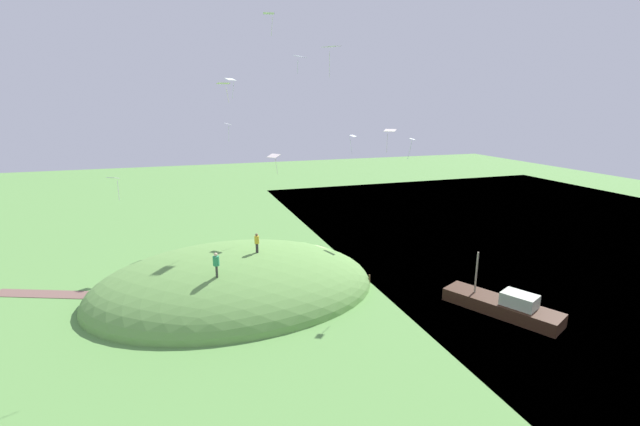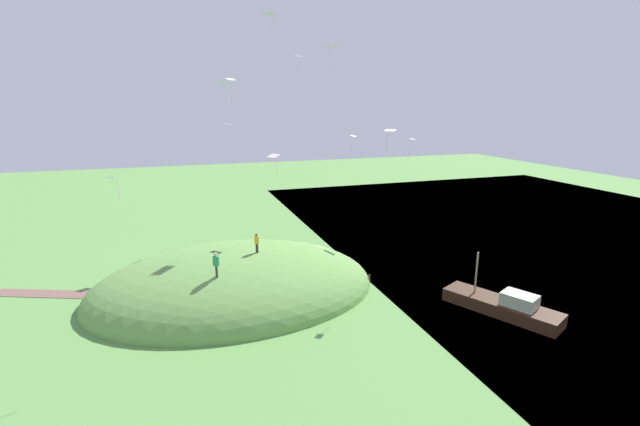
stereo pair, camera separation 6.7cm
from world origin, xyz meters
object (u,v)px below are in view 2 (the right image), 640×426
object	(u,v)px
kite_3	(228,125)
kite_1	(269,15)
boat_on_lake	(503,306)
kite_6	(390,131)
person_watching_kites	(257,240)
kite_4	(114,180)
kite_2	(231,80)
kite_8	(353,137)
kite_9	(224,84)
kite_5	(331,48)
person_on_hilltop	(216,262)
kite_0	(300,57)
kite_7	(412,141)
mooring_post	(369,280)
kite_10	(274,157)

from	to	relation	value
kite_3	kite_1	bearing A→B (deg)	92.67
boat_on_lake	kite_6	world-z (taller)	kite_6
person_watching_kites	kite_4	distance (m)	11.35
kite_3	kite_6	size ratio (longest dim) A/B	0.77
kite_2	kite_4	size ratio (longest dim) A/B	1.24
kite_6	kite_8	distance (m)	8.00
kite_2	kite_8	size ratio (longest dim) A/B	0.92
kite_4	kite_6	world-z (taller)	kite_6
kite_1	kite_4	size ratio (longest dim) A/B	0.77
kite_8	kite_9	world-z (taller)	kite_9
boat_on_lake	kite_6	bearing A→B (deg)	161.31
kite_4	kite_8	bearing A→B (deg)	-147.51
kite_2	kite_9	xyz separation A→B (m)	(2.64, 16.95, -1.16)
kite_5	kite_4	bearing A→B (deg)	-16.92
kite_3	kite_8	bearing A→B (deg)	-165.09
person_on_hilltop	kite_8	distance (m)	25.44
kite_9	kite_2	bearing A→B (deg)	-98.87
kite_2	kite_5	xyz separation A→B (m)	(-3.92, 19.56, 1.05)
kite_3	kite_4	xyz separation A→B (m)	(9.12, 11.23, -3.06)
kite_0	kite_8	xyz separation A→B (m)	(-8.08, -6.22, -7.92)
kite_7	mooring_post	size ratio (longest dim) A/B	1.97
person_on_hilltop	kite_4	world-z (taller)	kite_4
kite_2	kite_8	distance (m)	14.94
kite_10	kite_2	bearing A→B (deg)	-76.63
kite_5	kite_9	size ratio (longest dim) A/B	1.54
mooring_post	kite_0	bearing A→B (deg)	-68.37
person_watching_kites	kite_0	distance (m)	17.74
person_on_hilltop	kite_4	xyz separation A→B (m)	(6.26, -1.87, 5.96)
person_on_hilltop	kite_10	distance (m)	11.75
person_watching_kites	kite_1	size ratio (longest dim) A/B	1.29
kite_3	kite_10	size ratio (longest dim) A/B	1.00
kite_6	mooring_post	bearing A→B (deg)	54.35
person_on_hilltop	kite_3	xyz separation A→B (m)	(-2.86, -13.10, 9.02)
person_on_hilltop	kite_3	size ratio (longest dim) A/B	1.04
kite_4	kite_10	xyz separation A→B (m)	(-12.35, -5.84, 0.48)
kite_7	kite_10	world-z (taller)	kite_7
kite_9	person_watching_kites	bearing A→B (deg)	-128.39
kite_4	kite_5	xyz separation A→B (m)	(-14.03, 4.27, 8.43)
kite_5	mooring_post	world-z (taller)	kite_5
kite_1	kite_3	distance (m)	17.74
boat_on_lake	person_on_hilltop	xyz separation A→B (m)	(20.10, -6.25, 3.59)
kite_6	mooring_post	world-z (taller)	kite_6
kite_7	person_watching_kites	bearing A→B (deg)	-8.59
kite_0	person_on_hilltop	bearing A→B (deg)	48.86
kite_7	mooring_post	xyz separation A→B (m)	(3.10, -0.65, -11.81)
kite_1	mooring_post	size ratio (longest dim) A/B	1.44
person_on_hilltop	mooring_post	distance (m)	13.62
kite_1	kite_5	bearing A→B (deg)	-168.75
kite_5	kite_7	size ratio (longest dim) A/B	1.13
person_on_hilltop	mooring_post	xyz separation A→B (m)	(-12.94, -1.87, -3.80)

